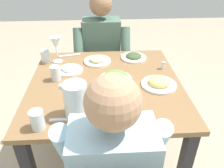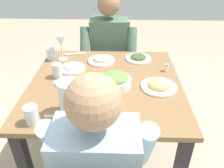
% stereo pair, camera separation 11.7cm
% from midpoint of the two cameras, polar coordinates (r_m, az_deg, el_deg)
% --- Properties ---
extents(ground_plane, '(8.00, 8.00, 0.00)m').
position_cam_midpoint_polar(ground_plane, '(1.96, 0.48, -18.53)').
color(ground_plane, tan).
extents(dining_table, '(0.97, 0.97, 0.75)m').
position_cam_midpoint_polar(dining_table, '(1.53, 0.58, -3.20)').
color(dining_table, olive).
rests_on(dining_table, ground_plane).
extents(chair_far, '(0.40, 0.40, 0.89)m').
position_cam_midpoint_polar(chair_far, '(2.27, 0.89, 5.53)').
color(chair_far, tan).
rests_on(chair_far, ground_plane).
extents(diner_near, '(0.48, 0.53, 1.18)m').
position_cam_midpoint_polar(diner_near, '(1.09, 0.12, -20.30)').
color(diner_near, '#9EC6E0').
rests_on(diner_near, ground_plane).
extents(diner_far, '(0.48, 0.53, 1.18)m').
position_cam_midpoint_polar(diner_far, '(2.02, 0.80, 6.67)').
color(diner_far, '#4C6B5B').
rests_on(diner_far, ground_plane).
extents(water_pitcher, '(0.16, 0.12, 0.19)m').
position_cam_midpoint_polar(water_pitcher, '(1.16, -7.56, -3.54)').
color(water_pitcher, silver).
rests_on(water_pitcher, dining_table).
extents(salad_bowl, '(0.20, 0.20, 0.09)m').
position_cam_midpoint_polar(salad_bowl, '(1.40, 3.13, 0.90)').
color(salad_bowl, white).
rests_on(salad_bowl, dining_table).
extents(plate_beans, '(0.20, 0.20, 0.05)m').
position_cam_midpoint_polar(plate_beans, '(1.72, -0.77, 6.15)').
color(plate_beans, white).
rests_on(plate_beans, dining_table).
extents(plate_fries, '(0.22, 0.22, 0.06)m').
position_cam_midpoint_polar(plate_fries, '(1.44, 14.07, -0.35)').
color(plate_fries, white).
rests_on(plate_fries, dining_table).
extents(plate_dolmas, '(0.19, 0.19, 0.04)m').
position_cam_midpoint_polar(plate_dolmas, '(1.77, 8.52, 6.54)').
color(plate_dolmas, white).
rests_on(plate_dolmas, dining_table).
extents(plate_yoghurt, '(0.18, 0.18, 0.05)m').
position_cam_midpoint_polar(plate_yoghurt, '(1.62, -7.90, 4.17)').
color(plate_yoghurt, white).
rests_on(plate_yoghurt, dining_table).
extents(water_glass_near_right, '(0.06, 0.06, 0.09)m').
position_cam_midpoint_polar(water_glass_near_right, '(1.79, -13.33, 7.42)').
color(water_glass_near_right, silver).
rests_on(water_glass_near_right, dining_table).
extents(water_glass_by_pitcher, '(0.06, 0.06, 0.10)m').
position_cam_midpoint_polar(water_glass_by_pitcher, '(1.52, -11.48, 3.27)').
color(water_glass_by_pitcher, silver).
rests_on(water_glass_by_pitcher, dining_table).
extents(water_glass_far_left, '(0.07, 0.07, 0.10)m').
position_cam_midpoint_polar(water_glass_far_left, '(1.17, -16.88, -7.56)').
color(water_glass_far_left, silver).
rests_on(water_glass_far_left, dining_table).
extents(wine_glass, '(0.08, 0.08, 0.20)m').
position_cam_midpoint_polar(wine_glass, '(1.73, -10.85, 10.27)').
color(wine_glass, silver).
rests_on(wine_glass, dining_table).
extents(salt_shaker, '(0.03, 0.03, 0.05)m').
position_cam_midpoint_polar(salt_shaker, '(1.64, 15.59, 3.96)').
color(salt_shaker, white).
rests_on(salt_shaker, dining_table).
extents(fork_near, '(0.17, 0.06, 0.01)m').
position_cam_midpoint_polar(fork_near, '(1.85, -7.45, 7.49)').
color(fork_near, silver).
rests_on(fork_near, dining_table).
extents(knife_near, '(0.19, 0.02, 0.01)m').
position_cam_midpoint_polar(knife_near, '(1.19, -9.73, -8.17)').
color(knife_near, silver).
rests_on(knife_near, dining_table).
extents(fork_far, '(0.17, 0.04, 0.01)m').
position_cam_midpoint_polar(fork_far, '(1.82, 7.95, 7.01)').
color(fork_far, silver).
rests_on(fork_far, dining_table).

